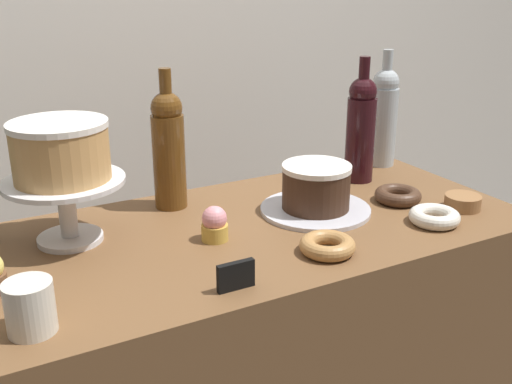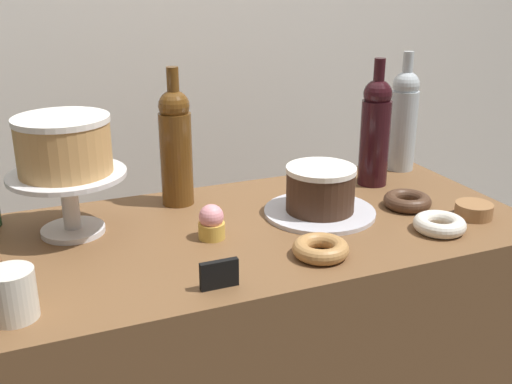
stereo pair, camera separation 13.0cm
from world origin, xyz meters
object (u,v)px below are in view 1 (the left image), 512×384
Objects in this scene: white_layer_cake at (60,151)px; wine_bottle_clear at (384,115)px; donut_maple at (327,245)px; price_sign_chalkboard at (236,276)px; wine_bottle_amber at (169,148)px; donut_chocolate at (398,195)px; cake_stand_pedestal at (66,199)px; coffee_cup_ceramic at (30,307)px; chocolate_round_cake at (316,186)px; donut_sugar at (434,217)px; cookie_stack at (463,202)px; cupcake_strawberry at (215,224)px; wine_bottle_dark_red at (361,127)px.

wine_bottle_clear reaches higher than white_layer_cake.
donut_maple is (-0.47, -0.41, -0.13)m from wine_bottle_clear.
wine_bottle_amber is at bearing 84.06° from price_sign_chalkboard.
cake_stand_pedestal is at bearing 168.77° from donut_chocolate.
coffee_cup_ceramic is (-0.87, -0.16, 0.03)m from donut_chocolate.
wine_bottle_amber reaches higher than price_sign_chalkboard.
price_sign_chalkboard is (-0.33, -0.24, -0.04)m from chocolate_round_cake.
cookie_stack is at bearing 15.87° from donut_sugar.
cake_stand_pedestal is at bearing 158.22° from donut_sugar.
cake_stand_pedestal is at bearing 152.46° from cupcake_strawberry.
donut_sugar is at bearing -21.78° from white_layer_cake.
donut_chocolate is at bearing -11.23° from white_layer_cake.
wine_bottle_dark_red reaches higher than cupcake_strawberry.
cake_stand_pedestal is 0.30m from cupcake_strawberry.
white_layer_cake is 0.56m from donut_maple.
cake_stand_pedestal is 0.34m from coffee_cup_ceramic.
price_sign_chalkboard is (-0.69, -0.45, -0.12)m from wine_bottle_clear.
wine_bottle_clear is 4.65× the size of price_sign_chalkboard.
price_sign_chalkboard is (-0.05, -0.21, -0.01)m from cupcake_strawberry.
donut_chocolate is (0.75, -0.15, -0.08)m from cake_stand_pedestal.
price_sign_chalkboard is at bearing -174.15° from donut_sugar.
cupcake_strawberry is 0.43m from coffee_cup_ceramic.
wine_bottle_amber is at bearing 150.12° from cookie_stack.
price_sign_chalkboard reaches higher than cookie_stack.
cookie_stack is (0.10, -0.11, 0.00)m from donut_chocolate.
wine_bottle_dark_red reaches higher than donut_sugar.
cake_stand_pedestal is 0.91m from wine_bottle_clear.
donut_sugar is at bearing 1.41° from coffee_cup_ceramic.
wine_bottle_dark_red is (0.76, 0.03, 0.05)m from cake_stand_pedestal.
cake_stand_pedestal reaches higher than donut_maple.
cake_stand_pedestal is 3.47× the size of price_sign_chalkboard.
donut_maple is at bearing -134.86° from wine_bottle_dark_red.
wine_bottle_amber is 1.00× the size of wine_bottle_clear.
wine_bottle_amber reaches higher than chocolate_round_cake.
coffee_cup_ceramic is at bearing -169.40° from donut_chocolate.
wine_bottle_amber is 3.87× the size of cookie_stack.
cake_stand_pedestal is at bearing 168.76° from chocolate_round_cake.
white_layer_cake is at bearing 152.46° from cupcake_strawberry.
wine_bottle_dark_red is (-0.14, -0.08, 0.00)m from wine_bottle_clear.
donut_sugar is at bearing 5.85° from price_sign_chalkboard.
wine_bottle_clear is 2.91× the size of donut_chocolate.
cake_stand_pedestal is 0.75× the size of wine_bottle_clear.
price_sign_chalkboard is (-0.52, -0.05, 0.01)m from donut_sugar.
cake_stand_pedestal is at bearing 90.00° from white_layer_cake.
cupcake_strawberry is at bearing -161.50° from wine_bottle_dark_red.
donut_sugar is (-0.02, -0.14, 0.00)m from donut_chocolate.
cookie_stack is (0.85, -0.26, -0.18)m from white_layer_cake.
price_sign_chalkboard reaches higher than donut_chocolate.
coffee_cup_ceramic is at bearing -156.09° from cupcake_strawberry.
chocolate_round_cake is at bearing -149.71° from wine_bottle_clear.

